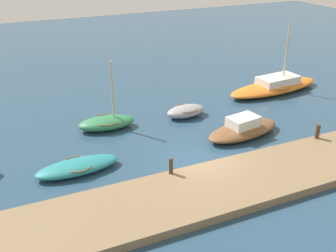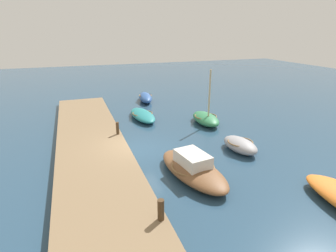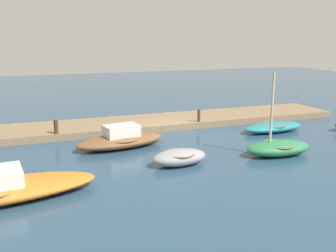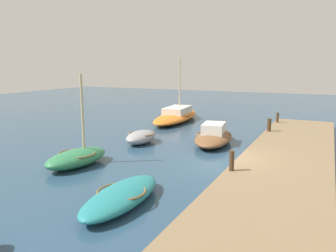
{
  "view_description": "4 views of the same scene",
  "coord_description": "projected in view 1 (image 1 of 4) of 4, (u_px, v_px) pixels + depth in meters",
  "views": [
    {
      "loc": [
        -8.85,
        -15.74,
        10.59
      ],
      "look_at": [
        -0.36,
        2.87,
        0.97
      ],
      "focal_mm": 43.95,
      "sensor_mm": 36.0,
      "label": 1
    },
    {
      "loc": [
        14.53,
        -3.27,
        6.71
      ],
      "look_at": [
        -0.63,
        2.11,
        1.03
      ],
      "focal_mm": 29.37,
      "sensor_mm": 36.0,
      "label": 2
    },
    {
      "loc": [
        8.64,
        21.14,
        5.68
      ],
      "look_at": [
        1.45,
        2.4,
        1.09
      ],
      "focal_mm": 41.6,
      "sensor_mm": 36.0,
      "label": 3
    },
    {
      "loc": [
        -14.39,
        -4.07,
        4.49
      ],
      "look_at": [
        1.37,
        3.49,
        1.3
      ],
      "focal_mm": 36.07,
      "sensor_mm": 36.0,
      "label": 4
    }
  ],
  "objects": [
    {
      "name": "sailboat_orange",
      "position": [
        275.0,
        86.0,
        30.07
      ],
      "size": [
        7.94,
        3.02,
        5.02
      ],
      "rotation": [
        0.0,
        0.0,
        0.09
      ],
      "color": "orange",
      "rests_on": "ground_plane"
    },
    {
      "name": "rowboat_teal",
      "position": [
        78.0,
        167.0,
        19.97
      ],
      "size": [
        4.19,
        1.73,
        0.58
      ],
      "rotation": [
        0.0,
        0.0,
        0.05
      ],
      "color": "teal",
      "rests_on": "ground_plane"
    },
    {
      "name": "ground_plane",
      "position": [
        198.0,
        164.0,
        20.79
      ],
      "size": [
        84.0,
        84.0,
        0.0
      ],
      "primitive_type": "plane",
      "color": "navy"
    },
    {
      "name": "mooring_post_mid_west",
      "position": [
        318.0,
        131.0,
        22.35
      ],
      "size": [
        0.24,
        0.24,
        0.79
      ],
      "primitive_type": "cylinder",
      "color": "#47331E",
      "rests_on": "dock_platform"
    },
    {
      "name": "dinghy_grey",
      "position": [
        186.0,
        111.0,
        26.01
      ],
      "size": [
        2.65,
        1.54,
        0.73
      ],
      "rotation": [
        0.0,
        0.0,
        0.05
      ],
      "color": "#939399",
      "rests_on": "ground_plane"
    },
    {
      "name": "dock_platform",
      "position": [
        225.0,
        186.0,
        18.61
      ],
      "size": [
        24.7,
        3.92,
        0.41
      ],
      "primitive_type": "cube",
      "color": "#846B4C",
      "rests_on": "ground_plane"
    },
    {
      "name": "rowboat_green",
      "position": [
        107.0,
        122.0,
        24.39
      ],
      "size": [
        3.47,
        1.85,
        4.1
      ],
      "rotation": [
        0.0,
        0.0,
        -0.08
      ],
      "color": "#2D7A4C",
      "rests_on": "ground_plane"
    },
    {
      "name": "mooring_post_west",
      "position": [
        171.0,
        166.0,
        19.05
      ],
      "size": [
        0.19,
        0.19,
        0.8
      ],
      "primitive_type": "cylinder",
      "color": "#47331E",
      "rests_on": "dock_platform"
    },
    {
      "name": "motorboat_brown",
      "position": [
        243.0,
        129.0,
        23.52
      ],
      "size": [
        5.07,
        2.71,
        1.19
      ],
      "rotation": [
        0.0,
        0.0,
        0.15
      ],
      "color": "brown",
      "rests_on": "ground_plane"
    }
  ]
}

